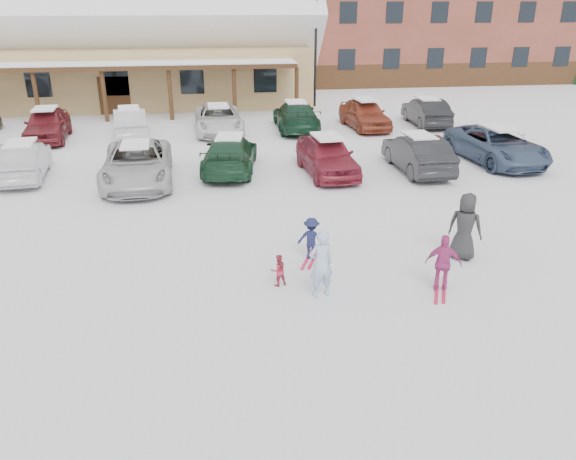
{
  "coord_description": "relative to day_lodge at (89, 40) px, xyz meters",
  "views": [
    {
      "loc": [
        -1.52,
        -11.91,
        6.36
      ],
      "look_at": [
        0.3,
        1.0,
        1.0
      ],
      "focal_mm": 35.0,
      "sensor_mm": 36.0,
      "label": 1
    }
  ],
  "objects": [
    {
      "name": "bystander_dark",
      "position": [
        13.93,
        -27.14,
        -3.04
      ],
      "size": [
        1.05,
        0.99,
        1.8
      ],
      "primitive_type": "imported",
      "rotation": [
        0.0,
        0.0,
        2.48
      ],
      "color": "#262629",
      "rests_on": "ground"
    },
    {
      "name": "parked_car_12",
      "position": [
        15.67,
        -10.91,
        -3.18
      ],
      "size": [
        2.16,
        4.61,
        1.53
      ],
      "primitive_type": "imported",
      "rotation": [
        0.0,
        0.0,
        0.08
      ],
      "color": "brown",
      "rests_on": "ground"
    },
    {
      "name": "parked_car_6",
      "position": [
        19.37,
        -18.23,
        -3.21
      ],
      "size": [
        2.91,
        5.47,
        1.46
      ],
      "primitive_type": "imported",
      "rotation": [
        0.0,
        0.0,
        0.09
      ],
      "color": "#3E4F6C",
      "rests_on": "ground"
    },
    {
      "name": "toddler_red",
      "position": [
        8.92,
        -27.97,
        -3.55
      ],
      "size": [
        0.45,
        0.39,
        0.8
      ],
      "primitive_type": "imported",
      "rotation": [
        0.0,
        0.0,
        3.41
      ],
      "color": "#AD2B42",
      "rests_on": "ground"
    },
    {
      "name": "child_navy",
      "position": [
        9.97,
        -26.61,
        -3.37
      ],
      "size": [
        0.85,
        0.68,
        1.15
      ],
      "primitive_type": "imported",
      "rotation": [
        0.0,
        0.0,
        2.75
      ],
      "color": "#161B40",
      "rests_on": "ground"
    },
    {
      "name": "ground",
      "position": [
        9.0,
        -27.96,
        -3.94
      ],
      "size": [
        160.0,
        160.0,
        0.0
      ],
      "primitive_type": "plane",
      "color": "white",
      "rests_on": "ground"
    },
    {
      "name": "parked_car_10",
      "position": [
        7.97,
        -10.98,
        -3.24
      ],
      "size": [
        2.5,
        5.14,
        1.41
      ],
      "primitive_type": "imported",
      "rotation": [
        0.0,
        0.0,
        0.03
      ],
      "color": "silver",
      "rests_on": "ground"
    },
    {
      "name": "parked_car_1",
      "position": [
        0.41,
        -17.99,
        -3.24
      ],
      "size": [
        1.98,
        4.4,
        1.4
      ],
      "primitive_type": "imported",
      "rotation": [
        0.0,
        0.0,
        3.26
      ],
      "color": "#A5A5A9",
      "rests_on": "ground"
    },
    {
      "name": "parked_car_4",
      "position": [
        11.96,
        -18.99,
        -3.19
      ],
      "size": [
        2.09,
        4.53,
        1.5
      ],
      "primitive_type": "imported",
      "rotation": [
        0.0,
        0.0,
        0.07
      ],
      "color": "maroon",
      "rests_on": "ground"
    },
    {
      "name": "day_lodge",
      "position": [
        0.0,
        0.0,
        0.0
      ],
      "size": [
        29.12,
        12.5,
        10.38
      ],
      "color": "tan",
      "rests_on": "ground"
    },
    {
      "name": "conifer_3",
      "position": [
        15.0,
        16.04,
        1.17
      ],
      "size": [
        3.96,
        3.96,
        9.18
      ],
      "color": "black",
      "rests_on": "ground"
    },
    {
      "name": "skis_child_navy",
      "position": [
        9.97,
        -26.61,
        -3.93
      ],
      "size": [
        0.72,
        1.37,
        0.03
      ],
      "primitive_type": "cube",
      "rotation": [
        0.0,
        0.0,
        2.75
      ],
      "color": "#C71C42",
      "rests_on": "ground"
    },
    {
      "name": "adult_skier",
      "position": [
        9.82,
        -28.63,
        -3.13
      ],
      "size": [
        0.67,
        0.53,
        1.63
      ],
      "primitive_type": "imported",
      "rotation": [
        0.0,
        0.0,
        3.39
      ],
      "color": "#A2BCDF",
      "rests_on": "ground"
    },
    {
      "name": "lamp_post",
      "position": [
        14.28,
        -3.95,
        -0.06
      ],
      "size": [
        0.5,
        0.25,
        6.94
      ],
      "color": "black",
      "rests_on": "ground"
    },
    {
      "name": "parked_car_2",
      "position": [
        4.76,
        -19.17,
        -3.2
      ],
      "size": [
        2.76,
        5.5,
        1.49
      ],
      "primitive_type": "imported",
      "rotation": [
        0.0,
        0.0,
        0.05
      ],
      "color": "#BCBCBC",
      "rests_on": "ground"
    },
    {
      "name": "parked_car_11",
      "position": [
        12.0,
        -10.86,
        -3.21
      ],
      "size": [
        2.16,
        5.11,
        1.47
      ],
      "primitive_type": "imported",
      "rotation": [
        0.0,
        0.0,
        3.12
      ],
      "color": "#153723",
      "rests_on": "ground"
    },
    {
      "name": "skis_child_magenta",
      "position": [
        12.69,
        -28.76,
        -3.93
      ],
      "size": [
        0.74,
        1.36,
        0.03
      ],
      "primitive_type": "cube",
      "rotation": [
        0.0,
        0.0,
        2.73
      ],
      "color": "#C71C42",
      "rests_on": "ground"
    },
    {
      "name": "parked_car_5",
      "position": [
        15.59,
        -19.1,
        -3.21
      ],
      "size": [
        1.64,
        4.46,
        1.46
      ],
      "primitive_type": "imported",
      "rotation": [
        0.0,
        0.0,
        3.16
      ],
      "color": "black",
      "rests_on": "ground"
    },
    {
      "name": "child_magenta",
      "position": [
        12.69,
        -28.76,
        -3.24
      ],
      "size": [
        0.89,
        0.64,
        1.4
      ],
      "primitive_type": "imported",
      "rotation": [
        0.0,
        0.0,
        2.73
      ],
      "color": "#B3377A",
      "rests_on": "ground"
    },
    {
      "name": "parked_car_3",
      "position": [
        8.23,
        -18.06,
        -3.24
      ],
      "size": [
        2.63,
        5.05,
        1.4
      ],
      "primitive_type": "imported",
      "rotation": [
        0.0,
        0.0,
        3.0
      ],
      "color": "#1A4027",
      "rests_on": "ground"
    },
    {
      "name": "parked_car_9",
      "position": [
        3.56,
        -11.09,
        -3.24
      ],
      "size": [
        2.11,
        4.45,
        1.41
      ],
      "primitive_type": "imported",
      "rotation": [
        0.0,
        0.0,
        3.29
      ],
      "color": "silver",
      "rests_on": "ground"
    },
    {
      "name": "parked_car_13",
      "position": [
        19.2,
        -10.59,
        -3.22
      ],
      "size": [
        1.7,
        4.44,
        1.44
      ],
      "primitive_type": "imported",
      "rotation": [
        0.0,
        0.0,
        3.1
      ],
      "color": "black",
      "rests_on": "ground"
    },
    {
      "name": "parked_car_8",
      "position": [
        -0.3,
        -11.47,
        -3.17
      ],
      "size": [
        2.22,
        4.7,
        1.55
      ],
      "primitive_type": "imported",
      "rotation": [
        0.0,
        0.0,
        0.09
      ],
      "color": "maroon",
      "rests_on": "ground"
    }
  ]
}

